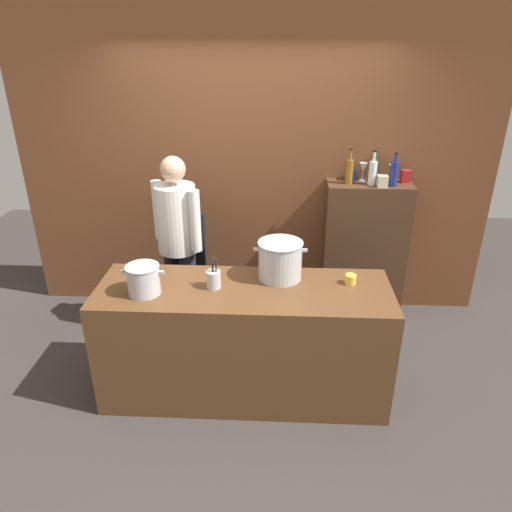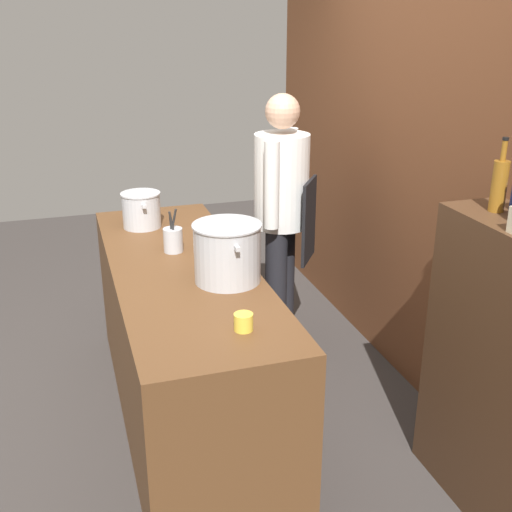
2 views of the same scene
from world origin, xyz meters
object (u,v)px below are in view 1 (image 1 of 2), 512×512
Objects in this scene: spice_tin_cream at (382,181)px; wine_bottle_clear at (373,172)px; stockpot_large at (280,260)px; wine_bottle_cobalt at (394,173)px; wine_glass_short at (393,170)px; wine_bottle_green at (374,169)px; wine_bottle_amber at (349,171)px; spice_tin_red at (405,176)px; butter_jar at (351,279)px; spice_tin_navy at (352,174)px; stockpot_small at (143,280)px; wine_glass_wide at (363,168)px; chef at (178,237)px; utensil_crock at (214,279)px.

wine_bottle_clear is at bearing 139.90° from spice_tin_cream.
stockpot_large is 1.42m from wine_bottle_cobalt.
wine_bottle_clear is 1.84× the size of wine_glass_short.
wine_bottle_amber is at bearing -156.08° from wine_bottle_green.
spice_tin_red is (1.11, 1.08, 0.34)m from stockpot_large.
wine_bottle_clear is (0.79, 0.99, 0.40)m from stockpot_large.
wine_bottle_green is at bearing 74.96° from butter_jar.
spice_tin_cream is (0.24, -0.19, -0.00)m from spice_tin_navy.
wine_glass_short reaches higher than butter_jar.
wine_glass_short is at bearing 21.13° from wine_bottle_clear.
wine_bottle_amber is 0.25m from wine_bottle_green.
butter_jar is (0.51, -0.07, -0.11)m from stockpot_large.
wine_bottle_amber reaches higher than wine_bottle_clear.
spice_tin_red is at bearing 7.93° from wine_bottle_amber.
stockpot_large is at bearing -135.45° from wine_bottle_cobalt.
butter_jar is 0.78× the size of spice_tin_cream.
stockpot_small is 2.48m from spice_tin_red.
wine_glass_wide reaches higher than spice_tin_cream.
spice_tin_red is (0.38, -0.03, -0.06)m from wine_glass_wide.
wine_bottle_amber is at bearing 172.35° from wine_bottle_cobalt.
wine_glass_short is (0.39, 0.05, 0.00)m from wine_bottle_amber.
stockpot_small is 1.47m from butter_jar.
wine_bottle_green is at bearing 53.28° from stockpot_large.
wine_bottle_clear is (0.28, 1.06, 0.51)m from butter_jar.
wine_bottle_cobalt is 0.18m from wine_bottle_clear.
stockpot_small is 2.29m from wine_bottle_green.
spice_tin_navy is (1.51, 0.53, 0.42)m from chef.
spice_tin_red reaches higher than stockpot_large.
utensil_crock is at bearing -141.75° from wine_bottle_cobalt.
butter_jar is 1.14m from spice_tin_cream.
wine_bottle_clear reaches higher than spice_tin_navy.
spice_tin_cream is at bearing -159.18° from wine_bottle_cobalt.
butter_jar is 0.26× the size of wine_bottle_amber.
wine_bottle_clear reaches higher than spice_tin_red.
spice_tin_cream is (1.75, 0.33, 0.42)m from chef.
spice_tin_cream is (-0.11, -0.14, -0.07)m from wine_glass_short.
spice_tin_red is 1.02× the size of spice_tin_navy.
spice_tin_red is (0.59, 1.15, 0.45)m from butter_jar.
wine_bottle_green is at bearing 44.83° from utensil_crock.
wine_bottle_cobalt is 2.66× the size of spice_tin_red.
stockpot_large is at bearing 20.87° from utensil_crock.
spice_tin_red reaches higher than utensil_crock.
chef reaches higher than wine_bottle_cobalt.
chef is 1.83m from spice_tin_cream.
wine_bottle_cobalt is at bearing 65.83° from butter_jar.
wine_bottle_green is 0.20m from spice_tin_navy.
wine_bottle_clear is (1.67, 0.40, 0.48)m from chef.
wine_glass_wide is at bearing 168.62° from wine_glass_short.
wine_bottle_amber is at bearing 85.52° from butter_jar.
spice_tin_red is (0.28, -0.03, -0.05)m from wine_bottle_green.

